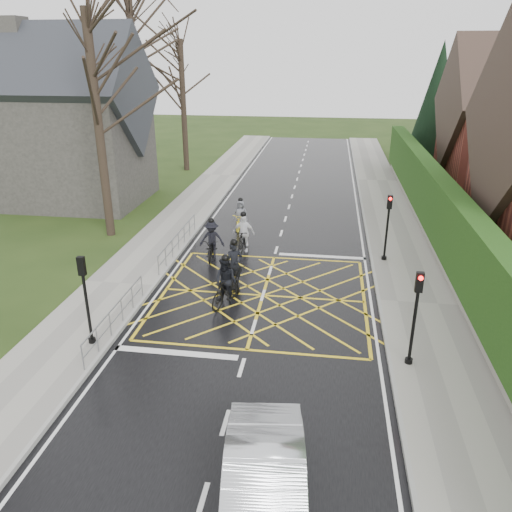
% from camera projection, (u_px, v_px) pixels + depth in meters
% --- Properties ---
extents(ground, '(120.00, 120.00, 0.00)m').
position_uv_depth(ground, '(263.00, 295.00, 19.99)').
color(ground, '#1E3110').
rests_on(ground, ground).
extents(road, '(9.00, 80.00, 0.01)m').
position_uv_depth(road, '(263.00, 295.00, 19.99)').
color(road, black).
rests_on(road, ground).
extents(sidewalk_right, '(3.00, 80.00, 0.15)m').
position_uv_depth(sidewalk_right, '(417.00, 304.00, 19.16)').
color(sidewalk_right, gray).
rests_on(sidewalk_right, ground).
extents(sidewalk_left, '(3.00, 80.00, 0.15)m').
position_uv_depth(sidewalk_left, '(120.00, 284.00, 20.77)').
color(sidewalk_left, gray).
rests_on(sidewalk_left, ground).
extents(stone_wall, '(0.50, 38.00, 0.70)m').
position_uv_depth(stone_wall, '(436.00, 244.00, 24.32)').
color(stone_wall, slate).
rests_on(stone_wall, ground).
extents(hedge, '(0.90, 38.00, 2.80)m').
position_uv_depth(hedge, '(441.00, 210.00, 23.66)').
color(hedge, '#193A10').
rests_on(hedge, stone_wall).
extents(conifer, '(4.60, 4.60, 10.00)m').
position_uv_depth(conifer, '(436.00, 106.00, 40.48)').
color(conifer, black).
rests_on(conifer, ground).
extents(church, '(8.80, 7.80, 11.00)m').
position_uv_depth(church, '(73.00, 124.00, 30.93)').
color(church, '#2D2B28').
rests_on(church, ground).
extents(tree_near, '(9.24, 9.24, 11.44)m').
position_uv_depth(tree_near, '(93.00, 78.00, 23.69)').
color(tree_near, black).
rests_on(tree_near, ground).
extents(tree_mid, '(10.08, 10.08, 12.48)m').
position_uv_depth(tree_mid, '(134.00, 59.00, 30.88)').
color(tree_mid, black).
rests_on(tree_mid, ground).
extents(tree_far, '(8.40, 8.40, 10.40)m').
position_uv_depth(tree_far, '(182.00, 78.00, 38.66)').
color(tree_far, black).
rests_on(tree_far, ground).
extents(railing_south, '(0.05, 5.04, 1.03)m').
position_uv_depth(railing_south, '(116.00, 312.00, 17.11)').
color(railing_south, slate).
rests_on(railing_south, ground).
extents(railing_north, '(0.05, 6.04, 1.03)m').
position_uv_depth(railing_north, '(178.00, 237.00, 23.98)').
color(railing_north, slate).
rests_on(railing_north, ground).
extents(traffic_light_ne, '(0.24, 0.31, 3.21)m').
position_uv_depth(traffic_light_ne, '(387.00, 229.00, 22.52)').
color(traffic_light_ne, black).
rests_on(traffic_light_ne, ground).
extents(traffic_light_se, '(0.24, 0.31, 3.21)m').
position_uv_depth(traffic_light_se, '(414.00, 320.00, 14.83)').
color(traffic_light_se, black).
rests_on(traffic_light_se, ground).
extents(traffic_light_sw, '(0.24, 0.31, 3.21)m').
position_uv_depth(traffic_light_sw, '(87.00, 301.00, 15.93)').
color(traffic_light_sw, black).
rests_on(traffic_light_sw, ground).
extents(cyclist_rear, '(1.47, 2.25, 2.06)m').
position_uv_depth(cyclist_rear, '(234.00, 271.00, 20.58)').
color(cyclist_rear, black).
rests_on(cyclist_rear, ground).
extents(cyclist_back, '(1.20, 2.12, 2.05)m').
position_uv_depth(cyclist_back, '(226.00, 286.00, 19.04)').
color(cyclist_back, black).
rests_on(cyclist_back, ground).
extents(cyclist_mid, '(1.24, 2.09, 1.97)m').
position_uv_depth(cyclist_mid, '(212.00, 244.00, 23.40)').
color(cyclist_mid, black).
rests_on(cyclist_mid, ground).
extents(cyclist_front, '(1.11, 2.04, 2.02)m').
position_uv_depth(cyclist_front, '(243.00, 237.00, 24.16)').
color(cyclist_front, black).
rests_on(cyclist_front, ground).
extents(cyclist_lead, '(0.81, 1.85, 1.79)m').
position_uv_depth(cyclist_lead, '(240.00, 219.00, 27.25)').
color(cyclist_lead, yellow).
rests_on(cyclist_lead, ground).
extents(car, '(2.24, 4.98, 1.59)m').
position_uv_depth(car, '(264.00, 492.00, 10.09)').
color(car, silver).
rests_on(car, ground).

